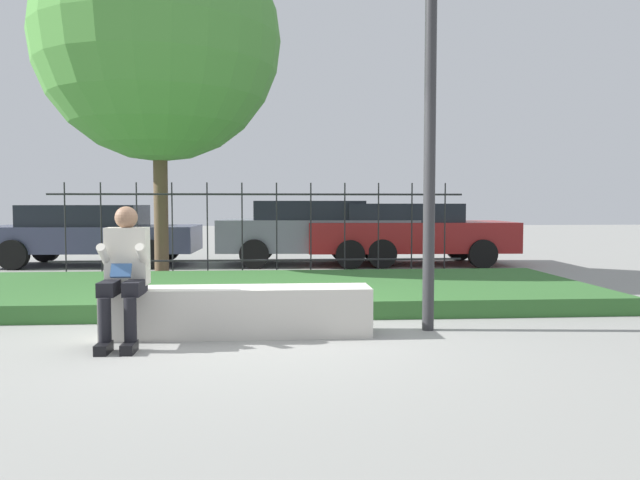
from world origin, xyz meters
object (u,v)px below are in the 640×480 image
Objects in this scene: person_seated_reader at (125,269)px; car_parked_right at (407,232)px; car_parked_left at (92,233)px; street_lamp at (430,75)px; car_parked_center at (316,230)px; tree_behind_fence at (158,39)px; stone_bench at (239,314)px.

person_seated_reader is 8.39m from car_parked_right.
street_lamp is (5.36, -7.11, 1.92)m from car_parked_left.
tree_behind_fence is at bearing -139.81° from car_parked_center.
person_seated_reader reaches higher than car_parked_left.
car_parked_left is at bearing 107.73° from person_seated_reader.
car_parked_right is (3.20, 6.96, 0.49)m from stone_bench.
car_parked_left is 4.50m from tree_behind_fence.
person_seated_reader is 3.54m from street_lamp.
car_parked_center is at bearing 79.90° from stone_bench.
person_seated_reader is 0.20× the size of tree_behind_fence.
stone_bench is 0.61× the size of street_lamp.
car_parked_left is (-3.43, 7.22, 0.47)m from stone_bench.
car_parked_center is at bearing 176.36° from car_parked_right.
car_parked_center reaches higher than car_parked_right.
tree_behind_fence reaches higher than person_seated_reader.
car_parked_center is at bearing 72.78° from person_seated_reader.
tree_behind_fence is at bearing -48.92° from car_parked_left.
person_seated_reader is at bearing -164.43° from stone_bench.
tree_behind_fence is at bearing 126.03° from street_lamp.
car_parked_right is at bearing 65.28° from stone_bench.
car_parked_left reaches higher than stone_bench.
car_parked_right reaches higher than car_parked_left.
car_parked_right is at bearing -0.34° from car_parked_left.
car_parked_right is 0.70× the size of tree_behind_fence.
street_lamp reaches higher than car_parked_right.
car_parked_left is 4.71m from car_parked_center.
person_seated_reader is 0.29× the size of car_parked_right.
person_seated_reader reaches higher than stone_bench.
tree_behind_fence is at bearing 107.92° from stone_bench.
car_parked_left is (-2.40, 7.51, -0.02)m from person_seated_reader.
car_parked_right is at bearing -1.98° from car_parked_center.
street_lamp is 6.22m from tree_behind_fence.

